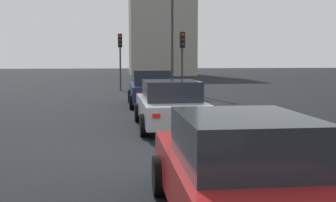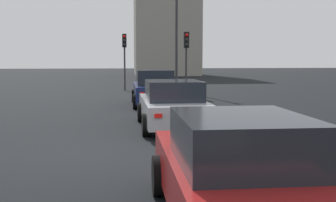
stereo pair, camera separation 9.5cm
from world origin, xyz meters
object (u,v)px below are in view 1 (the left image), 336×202
car_navy_left_lead (151,88)px  car_silver_left_second (170,105)px  car_red_left_third (239,173)px  traffic_light_near_left (182,50)px  traffic_light_near_right (120,50)px  street_lamp_kerbside (172,15)px

car_navy_left_lead → car_silver_left_second: bearing=-178.8°
car_red_left_third → car_silver_left_second: bearing=-0.7°
traffic_light_near_left → traffic_light_near_right: size_ratio=0.96×
car_red_left_third → traffic_light_near_right: bearing=3.3°
car_silver_left_second → car_red_left_third: same height
car_navy_left_lead → traffic_light_near_left: traffic_light_near_left is taller
traffic_light_near_right → car_navy_left_lead: bearing=10.9°
car_red_left_third → traffic_light_near_right: 23.33m
car_silver_left_second → street_lamp_kerbside: size_ratio=0.52×
car_navy_left_lead → traffic_light_near_right: (9.12, 1.28, 1.95)m
car_navy_left_lead → car_red_left_third: car_navy_left_lead is taller
car_navy_left_lead → street_lamp_kerbside: street_lamp_kerbside is taller
car_silver_left_second → traffic_light_near_left: 11.23m
car_navy_left_lead → car_silver_left_second: size_ratio=1.01×
car_navy_left_lead → street_lamp_kerbside: bearing=-14.0°
car_red_left_third → traffic_light_near_left: (18.65, -2.26, 1.92)m
car_navy_left_lead → car_silver_left_second: (-6.30, -0.08, -0.06)m
traffic_light_near_right → car_red_left_third: bearing=5.9°
street_lamp_kerbside → car_silver_left_second: bearing=172.0°
car_navy_left_lead → traffic_light_near_right: traffic_light_near_right is taller
traffic_light_near_right → street_lamp_kerbside: 4.17m
car_navy_left_lead → street_lamp_kerbside: (8.25, -2.12, 4.21)m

